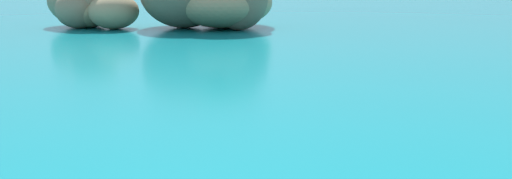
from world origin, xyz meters
The scene contains 1 object.
islet_small centered at (-18.72, 75.21, 3.03)m, with size 15.35×14.64×7.00m.
Camera 1 is at (-5.02, -5.53, 7.98)m, focal length 40.68 mm.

